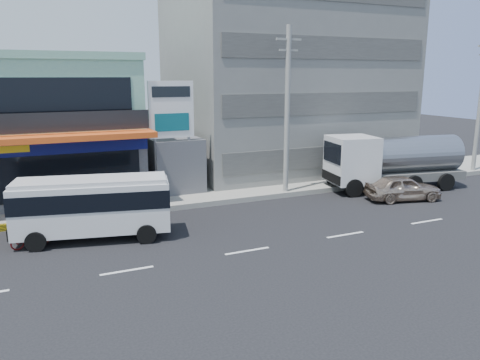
% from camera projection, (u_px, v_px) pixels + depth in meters
% --- Properties ---
extents(ground, '(120.00, 120.00, 0.00)m').
position_uv_depth(ground, '(247.00, 251.00, 19.60)').
color(ground, black).
rests_on(ground, ground).
extents(sidewalk, '(70.00, 5.00, 0.30)m').
position_uv_depth(sidewalk, '(256.00, 188.00, 30.01)').
color(sidewalk, gray).
rests_on(sidewalk, ground).
extents(shop_building, '(12.40, 11.70, 8.00)m').
position_uv_depth(shop_building, '(29.00, 130.00, 27.97)').
color(shop_building, '#434347').
rests_on(shop_building, ground).
extents(concrete_building, '(16.00, 12.00, 14.00)m').
position_uv_depth(concrete_building, '(284.00, 78.00, 35.40)').
color(concrete_building, gray).
rests_on(concrete_building, ground).
extents(gap_structure, '(3.00, 6.00, 3.50)m').
position_uv_depth(gap_structure, '(169.00, 162.00, 29.91)').
color(gap_structure, '#434347').
rests_on(gap_structure, ground).
extents(satellite_dish, '(1.50, 1.50, 0.15)m').
position_uv_depth(satellite_dish, '(172.00, 136.00, 28.62)').
color(satellite_dish, slate).
rests_on(satellite_dish, gap_structure).
extents(billboard, '(2.60, 0.18, 6.90)m').
position_uv_depth(billboard, '(171.00, 116.00, 26.52)').
color(billboard, gray).
rests_on(billboard, ground).
extents(utility_pole_near, '(1.60, 0.30, 10.00)m').
position_uv_depth(utility_pole_near, '(287.00, 111.00, 27.44)').
color(utility_pole_near, '#999993').
rests_on(utility_pole_near, ground).
extents(utility_pole_far, '(1.60, 0.30, 10.00)m').
position_uv_depth(utility_pole_far, '(480.00, 104.00, 33.80)').
color(utility_pole_far, '#999993').
rests_on(utility_pole_far, ground).
extents(minibus, '(6.97, 3.47, 2.79)m').
position_uv_depth(minibus, '(93.00, 203.00, 20.66)').
color(minibus, silver).
rests_on(minibus, ground).
extents(sedan, '(4.67, 2.73, 1.49)m').
position_uv_depth(sedan, '(403.00, 188.00, 27.43)').
color(sedan, '#BDA691').
rests_on(sedan, ground).
extents(tanker_truck, '(9.20, 4.10, 3.50)m').
position_uv_depth(tanker_truck, '(390.00, 160.00, 29.88)').
color(tanker_truck, silver).
rests_on(tanker_truck, ground).
extents(motorcycle_rider, '(1.79, 1.11, 2.17)m').
position_uv_depth(motorcycle_rider, '(30.00, 231.00, 19.92)').
color(motorcycle_rider, '#5E0D0E').
rests_on(motorcycle_rider, ground).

